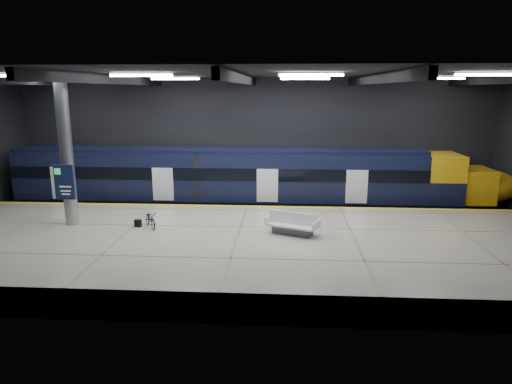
{
  "coord_description": "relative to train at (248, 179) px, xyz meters",
  "views": [
    {
      "loc": [
        1.97,
        -21.13,
        7.3
      ],
      "look_at": [
        0.55,
        1.5,
        2.2
      ],
      "focal_mm": 32.0,
      "sensor_mm": 36.0,
      "label": 1
    }
  ],
  "objects": [
    {
      "name": "bicycle",
      "position": [
        -3.97,
        -6.79,
        -0.57
      ],
      "size": [
        1.2,
        1.53,
        0.78
      ],
      "primitive_type": "imported",
      "rotation": [
        0.0,
        0.0,
        0.54
      ],
      "color": "#99999E",
      "rests_on": "platform"
    },
    {
      "name": "room_shell",
      "position": [
        0.17,
        -5.49,
        3.66
      ],
      "size": [
        30.1,
        16.1,
        8.05
      ],
      "color": "black",
      "rests_on": "ground"
    },
    {
      "name": "pannier_bag",
      "position": [
        -4.57,
        -6.79,
        -0.78
      ],
      "size": [
        0.32,
        0.22,
        0.35
      ],
      "primitive_type": "cube",
      "rotation": [
        0.0,
        0.0,
        -0.14
      ],
      "color": "black",
      "rests_on": "platform"
    },
    {
      "name": "ground",
      "position": [
        0.18,
        -5.5,
        -2.06
      ],
      "size": [
        30.0,
        30.0,
        0.0
      ],
      "primitive_type": "plane",
      "color": "black",
      "rests_on": "ground"
    },
    {
      "name": "safety_strip",
      "position": [
        0.18,
        -2.75,
        -0.95
      ],
      "size": [
        30.0,
        0.4,
        0.01
      ],
      "primitive_type": "cube",
      "color": "gold",
      "rests_on": "platform"
    },
    {
      "name": "info_column",
      "position": [
        -7.82,
        -6.52,
        2.4
      ],
      "size": [
        0.9,
        0.78,
        6.9
      ],
      "color": "#9EA0A5",
      "rests_on": "platform"
    },
    {
      "name": "platform",
      "position": [
        0.18,
        -8.0,
        -1.51
      ],
      "size": [
        30.0,
        11.0,
        1.1
      ],
      "primitive_type": "cube",
      "color": "#B8AC9B",
      "rests_on": "ground"
    },
    {
      "name": "bench",
      "position": [
        2.54,
        -7.43,
        -0.61
      ],
      "size": [
        2.45,
        1.75,
        1.0
      ],
      "rotation": [
        0.0,
        0.0,
        -0.4
      ],
      "color": "#595B60",
      "rests_on": "platform"
    },
    {
      "name": "rails",
      "position": [
        0.18,
        0.0,
        -1.98
      ],
      "size": [
        30.0,
        1.52,
        0.16
      ],
      "color": "gray",
      "rests_on": "ground"
    },
    {
      "name": "train",
      "position": [
        0.0,
        0.0,
        0.0
      ],
      "size": [
        29.4,
        2.84,
        3.79
      ],
      "color": "black",
      "rests_on": "ground"
    }
  ]
}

